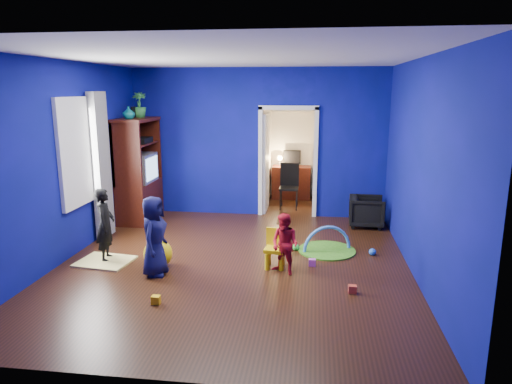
# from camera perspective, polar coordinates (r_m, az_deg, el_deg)

# --- Properties ---
(floor) EXTENTS (5.00, 5.50, 0.01)m
(floor) POSITION_cam_1_polar(r_m,az_deg,el_deg) (6.71, -2.77, -9.01)
(floor) COLOR black
(floor) RESTS_ON ground
(ceiling) EXTENTS (5.00, 5.50, 0.01)m
(ceiling) POSITION_cam_1_polar(r_m,az_deg,el_deg) (6.25, -3.07, 16.53)
(ceiling) COLOR white
(ceiling) RESTS_ON wall_back
(wall_back) EXTENTS (5.00, 0.02, 2.90)m
(wall_back) POSITION_cam_1_polar(r_m,az_deg,el_deg) (9.01, 0.20, 6.13)
(wall_back) COLOR navy
(wall_back) RESTS_ON floor
(wall_front) EXTENTS (5.00, 0.02, 2.90)m
(wall_front) POSITION_cam_1_polar(r_m,az_deg,el_deg) (3.71, -10.48, -3.64)
(wall_front) COLOR navy
(wall_front) RESTS_ON floor
(wall_left) EXTENTS (0.02, 5.50, 2.90)m
(wall_left) POSITION_cam_1_polar(r_m,az_deg,el_deg) (7.19, -22.95, 3.46)
(wall_left) COLOR navy
(wall_left) RESTS_ON floor
(wall_right) EXTENTS (0.02, 5.50, 2.90)m
(wall_right) POSITION_cam_1_polar(r_m,az_deg,el_deg) (6.37, 19.83, 2.64)
(wall_right) COLOR navy
(wall_right) RESTS_ON floor
(alcove) EXTENTS (1.00, 1.75, 2.50)m
(alcove) POSITION_cam_1_polar(r_m,az_deg,el_deg) (9.85, 4.32, 5.49)
(alcove) COLOR silver
(alcove) RESTS_ON floor
(armchair) EXTENTS (0.64, 0.63, 0.57)m
(armchair) POSITION_cam_1_polar(r_m,az_deg,el_deg) (8.65, 13.65, -2.38)
(armchair) COLOR black
(armchair) RESTS_ON floor
(child_black) EXTENTS (0.34, 0.44, 1.09)m
(child_black) POSITION_cam_1_polar(r_m,az_deg,el_deg) (7.04, -18.32, -3.92)
(child_black) COLOR black
(child_black) RESTS_ON floor
(child_navy) EXTENTS (0.35, 0.54, 1.10)m
(child_navy) POSITION_cam_1_polar(r_m,az_deg,el_deg) (6.33, -12.62, -5.39)
(child_navy) COLOR #0D1433
(child_navy) RESTS_ON floor
(toddler_red) EXTENTS (0.52, 0.48, 0.85)m
(toddler_red) POSITION_cam_1_polar(r_m,az_deg,el_deg) (6.25, 3.62, -6.53)
(toddler_red) COLOR red
(toddler_red) RESTS_ON floor
(vase) EXTENTS (0.27, 0.27, 0.22)m
(vase) POSITION_cam_1_polar(r_m,az_deg,el_deg) (8.59, -15.64, 9.52)
(vase) COLOR #0D5F6F
(vase) RESTS_ON tv_armoire
(potted_plant) EXTENTS (0.33, 0.33, 0.47)m
(potted_plant) POSITION_cam_1_polar(r_m,az_deg,el_deg) (9.07, -14.41, 10.52)
(potted_plant) COLOR #338D3C
(potted_plant) RESTS_ON tv_armoire
(tv_armoire) EXTENTS (0.58, 1.14, 1.96)m
(tv_armoire) POSITION_cam_1_polar(r_m,az_deg,el_deg) (8.98, -14.49, 2.68)
(tv_armoire) COLOR #43140B
(tv_armoire) RESTS_ON floor
(crt_tv) EXTENTS (0.46, 0.70, 0.54)m
(crt_tv) POSITION_cam_1_polar(r_m,az_deg,el_deg) (8.96, -14.27, 2.93)
(crt_tv) COLOR silver
(crt_tv) RESTS_ON tv_armoire
(yellow_blanket) EXTENTS (0.82, 0.69, 0.03)m
(yellow_blanket) POSITION_cam_1_polar(r_m,az_deg,el_deg) (7.12, -18.36, -8.24)
(yellow_blanket) COLOR #F2E07A
(yellow_blanket) RESTS_ON floor
(hopper_ball) EXTENTS (0.41, 0.41, 0.41)m
(hopper_ball) POSITION_cam_1_polar(r_m,az_deg,el_deg) (6.68, -12.15, -7.54)
(hopper_ball) COLOR yellow
(hopper_ball) RESTS_ON floor
(kid_chair) EXTENTS (0.31, 0.31, 0.50)m
(kid_chair) POSITION_cam_1_polar(r_m,az_deg,el_deg) (6.51, 2.39, -7.34)
(kid_chair) COLOR yellow
(kid_chair) RESTS_ON floor
(play_mat) EXTENTS (0.89, 0.89, 0.02)m
(play_mat) POSITION_cam_1_polar(r_m,az_deg,el_deg) (7.30, 8.84, -7.22)
(play_mat) COLOR green
(play_mat) RESTS_ON floor
(toy_arch) EXTENTS (0.76, 0.34, 0.80)m
(toy_arch) POSITION_cam_1_polar(r_m,az_deg,el_deg) (7.30, 8.85, -7.16)
(toy_arch) COLOR #3F8CD8
(toy_arch) RESTS_ON floor
(window_left) EXTENTS (0.03, 0.95, 1.55)m
(window_left) POSITION_cam_1_polar(r_m,az_deg,el_deg) (7.47, -21.58, 4.66)
(window_left) COLOR white
(window_left) RESTS_ON wall_left
(curtain) EXTENTS (0.14, 0.42, 2.40)m
(curtain) POSITION_cam_1_polar(r_m,az_deg,el_deg) (7.95, -18.79, 3.11)
(curtain) COLOR slate
(curtain) RESTS_ON floor
(doorway) EXTENTS (1.16, 0.10, 2.10)m
(doorway) POSITION_cam_1_polar(r_m,az_deg,el_deg) (9.01, 4.00, 3.53)
(doorway) COLOR white
(doorway) RESTS_ON floor
(study_desk) EXTENTS (0.88, 0.44, 0.75)m
(study_desk) POSITION_cam_1_polar(r_m,az_deg,el_deg) (10.62, 4.43, 1.22)
(study_desk) COLOR #3D140A
(study_desk) RESTS_ON floor
(desk_monitor) EXTENTS (0.40, 0.05, 0.32)m
(desk_monitor) POSITION_cam_1_polar(r_m,az_deg,el_deg) (10.64, 4.52, 4.39)
(desk_monitor) COLOR black
(desk_monitor) RESTS_ON study_desk
(desk_lamp) EXTENTS (0.14, 0.14, 0.14)m
(desk_lamp) POSITION_cam_1_polar(r_m,az_deg,el_deg) (10.60, 2.98, 4.27)
(desk_lamp) COLOR #FFD88C
(desk_lamp) RESTS_ON study_desk
(folding_chair) EXTENTS (0.40, 0.40, 0.92)m
(folding_chair) POSITION_cam_1_polar(r_m,az_deg,el_deg) (9.66, 4.14, 0.59)
(folding_chair) COLOR black
(folding_chair) RESTS_ON floor
(book_shelf) EXTENTS (0.88, 0.24, 0.04)m
(book_shelf) POSITION_cam_1_polar(r_m,az_deg,el_deg) (10.53, 4.62, 10.15)
(book_shelf) COLOR white
(book_shelf) RESTS_ON study_desk
(toy_0) EXTENTS (0.10, 0.08, 0.10)m
(toy_0) POSITION_cam_1_polar(r_m,az_deg,el_deg) (5.93, 11.97, -11.80)
(toy_0) COLOR red
(toy_0) RESTS_ON floor
(toy_1) EXTENTS (0.11, 0.11, 0.11)m
(toy_1) POSITION_cam_1_polar(r_m,az_deg,el_deg) (7.26, 14.35, -7.24)
(toy_1) COLOR blue
(toy_1) RESTS_ON floor
(toy_2) EXTENTS (0.10, 0.08, 0.10)m
(toy_2) POSITION_cam_1_polar(r_m,az_deg,el_deg) (5.66, -12.41, -13.03)
(toy_2) COLOR #FFB80D
(toy_2) RESTS_ON floor
(toy_3) EXTENTS (0.11, 0.11, 0.11)m
(toy_3) POSITION_cam_1_polar(r_m,az_deg,el_deg) (7.26, 5.01, -6.87)
(toy_3) COLOR green
(toy_3) RESTS_ON floor
(toy_4) EXTENTS (0.10, 0.08, 0.10)m
(toy_4) POSITION_cam_1_polar(r_m,az_deg,el_deg) (6.68, 7.03, -8.73)
(toy_4) COLOR #D550C1
(toy_4) RESTS_ON floor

